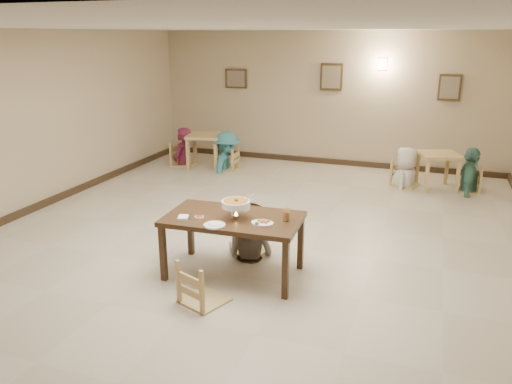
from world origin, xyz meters
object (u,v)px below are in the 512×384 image
at_px(main_table, 233,223).
at_px(bg_table_left, 205,140).
at_px(drink_glass, 286,215).
at_px(bg_chair_ll, 182,143).
at_px(bg_chair_lr, 227,148).
at_px(main_diner, 250,203).
at_px(bg_chair_rl, 406,161).
at_px(curry_warmer, 236,204).
at_px(chair_near, 203,262).
at_px(bg_chair_rr, 471,168).
at_px(bg_table_right, 438,160).
at_px(bg_diner_c, 408,147).
at_px(bg_diner_b, 226,131).
at_px(chair_far, 251,222).
at_px(bg_diner_a, 182,128).
at_px(bg_diner_d, 473,147).

height_order(main_table, bg_table_left, main_table).
distance_m(drink_glass, bg_chair_ll, 6.07).
bearing_deg(bg_chair_lr, bg_table_left, -95.93).
bearing_deg(bg_chair_lr, main_diner, 26.17).
distance_m(main_table, bg_chair_rl, 5.09).
xyz_separation_m(main_diner, curry_warmer, (0.06, -0.65, 0.20)).
distance_m(chair_near, bg_chair_rl, 5.81).
xyz_separation_m(bg_chair_rl, bg_chair_rr, (1.19, 0.05, -0.05)).
bearing_deg(bg_table_right, bg_chair_lr, -179.28).
xyz_separation_m(curry_warmer, bg_diner_c, (1.71, 4.81, -0.18)).
distance_m(drink_glass, bg_diner_c, 4.82).
distance_m(bg_table_left, bg_chair_ll, 0.57).
bearing_deg(bg_chair_rl, chair_near, 178.65).
relative_size(main_table, chair_near, 1.73).
xyz_separation_m(curry_warmer, drink_glass, (0.60, 0.12, -0.11)).
xyz_separation_m(bg_chair_lr, bg_diner_c, (3.86, 0.04, 0.30)).
relative_size(bg_table_left, bg_chair_lr, 0.93).
height_order(main_table, bg_diner_b, bg_diner_b).
distance_m(bg_table_right, bg_chair_rr, 0.61).
distance_m(bg_chair_ll, bg_diner_c, 4.98).
bearing_deg(bg_chair_rr, drink_glass, -24.78).
height_order(chair_far, curry_warmer, curry_warmer).
xyz_separation_m(bg_chair_rl, bg_diner_a, (-4.98, -0.02, 0.38)).
relative_size(main_diner, bg_table_left, 1.71).
xyz_separation_m(bg_chair_ll, bg_chair_rr, (6.17, 0.07, -0.07)).
height_order(chair_far, bg_diner_d, bg_diner_d).
xyz_separation_m(chair_far, curry_warmer, (0.09, -0.77, 0.52)).
relative_size(bg_chair_ll, bg_diner_d, 0.60).
bearing_deg(bg_table_left, bg_table_right, 0.06).
xyz_separation_m(bg_table_right, bg_diner_d, (0.60, 0.04, 0.28)).
height_order(chair_near, bg_table_right, chair_near).
bearing_deg(chair_near, bg_table_right, -92.27).
distance_m(main_table, bg_diner_c, 5.09).
xyz_separation_m(main_table, drink_glass, (0.65, 0.08, 0.15)).
xyz_separation_m(bg_diner_a, bg_diner_d, (6.17, 0.07, -0.02)).
distance_m(curry_warmer, bg_chair_rr, 5.69).
bearing_deg(bg_table_right, bg_diner_a, -179.68).
distance_m(drink_glass, bg_diner_d, 5.27).
bearing_deg(main_diner, bg_chair_rl, -99.36).
bearing_deg(main_diner, bg_diner_d, -111.40).
height_order(bg_chair_rr, bg_diner_c, bg_diner_c).
bearing_deg(chair_far, bg_chair_lr, 116.41).
distance_m(curry_warmer, bg_diner_b, 5.23).
relative_size(main_table, drink_glass, 10.84).
bearing_deg(bg_diner_d, bg_chair_lr, 95.54).
xyz_separation_m(bg_diner_a, bg_diner_c, (4.98, 0.02, -0.10)).
distance_m(bg_chair_ll, bg_chair_rl, 4.98).
bearing_deg(bg_chair_rr, bg_chair_lr, -87.80).
height_order(main_table, chair_near, chair_near).
bearing_deg(bg_diner_a, bg_chair_ll, 0.00).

